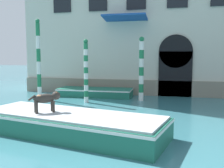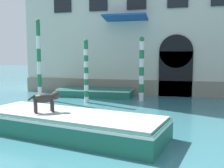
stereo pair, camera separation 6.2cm
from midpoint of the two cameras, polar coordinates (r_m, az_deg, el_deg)
name	(u,v)px [view 1 (the left image)]	position (r m, az deg, el deg)	size (l,w,h in m)	color
boat_foreground	(70,123)	(8.79, -9.40, -8.43)	(6.68, 3.42, 0.73)	#1E6651
dog_on_deck	(47,99)	(8.92, -14.24, -3.09)	(0.88, 0.73, 0.70)	#332D28
boat_moored_near_palazzo	(95,92)	(16.70, -3.80, -1.76)	(4.73, 1.88, 0.51)	#1E6651
mooring_pole_0	(141,69)	(14.98, 6.29, 3.34)	(0.28, 0.28, 3.64)	white
mooring_pole_2	(86,71)	(14.41, -5.80, 2.89)	(0.25, 0.25, 3.48)	white
mooring_pole_3	(39,59)	(16.01, -15.79, 5.20)	(0.24, 0.24, 4.69)	white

